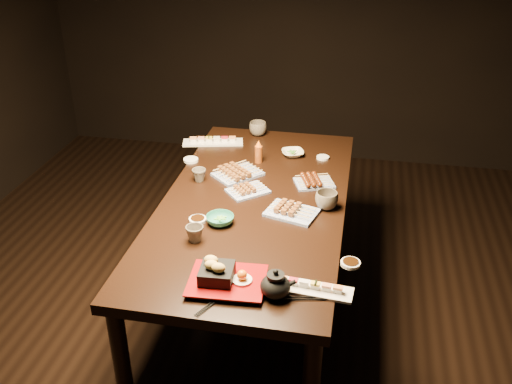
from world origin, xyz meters
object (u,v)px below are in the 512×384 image
at_px(teacup_far_left, 199,175).
at_px(teapot, 275,283).
at_px(yakitori_plate_right, 292,209).
at_px(teacup_far_right, 258,129).
at_px(yakitori_plate_left, 238,170).
at_px(yakitori_plate_center, 248,188).
at_px(dining_table, 254,262).
at_px(teacup_near_left, 195,234).
at_px(sushi_platter_near, 310,286).
at_px(tempura_tray, 227,273).
at_px(edamame_bowl_green, 220,220).
at_px(condiment_bottle, 259,151).
at_px(sushi_platter_far, 213,140).
at_px(edamame_bowl_cream, 293,153).
at_px(teacup_mid_right, 327,200).

height_order(teacup_far_left, teapot, teapot).
xyz_separation_m(yakitori_plate_right, teacup_far_right, (-0.34, 0.92, 0.01)).
bearing_deg(yakitori_plate_left, yakitori_plate_center, -109.92).
distance_m(dining_table, teacup_near_left, 0.61).
relative_size(sushi_platter_near, tempura_tray, 1.12).
xyz_separation_m(edamame_bowl_green, condiment_bottle, (0.05, 0.68, 0.05)).
bearing_deg(condiment_bottle, sushi_platter_far, 147.33).
xyz_separation_m(edamame_bowl_cream, teacup_far_right, (-0.26, 0.26, 0.03)).
relative_size(sushi_platter_far, edamame_bowl_cream, 2.88).
relative_size(sushi_platter_near, teacup_far_right, 3.12).
bearing_deg(teacup_near_left, edamame_bowl_cream, 72.64).
distance_m(dining_table, teacup_far_left, 0.54).
bearing_deg(tempura_tray, teacup_far_right, 92.73).
height_order(sushi_platter_near, yakitori_plate_left, yakitori_plate_left).
bearing_deg(tempura_tray, teacup_far_left, 109.38).
distance_m(sushi_platter_near, yakitori_plate_left, 1.03).
distance_m(teacup_mid_right, teacup_far_right, 0.97).
xyz_separation_m(yakitori_plate_left, teacup_far_right, (0.00, 0.57, 0.01)).
xyz_separation_m(sushi_platter_near, teacup_near_left, (-0.53, 0.25, 0.02)).
bearing_deg(teapot, dining_table, 91.96).
distance_m(sushi_platter_far, edamame_bowl_green, 0.93).
relative_size(dining_table, sushi_platter_near, 5.38).
bearing_deg(condiment_bottle, edamame_bowl_cream, 34.69).
height_order(sushi_platter_near, edamame_bowl_cream, sushi_platter_near).
bearing_deg(yakitori_plate_right, yakitori_plate_center, 161.16).
bearing_deg(yakitori_plate_center, teapot, -112.13).
bearing_deg(teapot, yakitori_plate_right, 76.52).
height_order(teacup_near_left, teapot, teapot).
bearing_deg(yakitori_plate_right, sushi_platter_near, -59.55).
xyz_separation_m(dining_table, teacup_near_left, (-0.18, -0.41, 0.41)).
bearing_deg(teacup_far_right, sushi_platter_far, -143.48).
relative_size(edamame_bowl_cream, teacup_near_left, 1.57).
height_order(dining_table, yakitori_plate_left, yakitori_plate_left).
bearing_deg(sushi_platter_far, edamame_bowl_green, 93.81).
xyz_separation_m(teacup_near_left, condiment_bottle, (0.12, 0.84, 0.03)).
height_order(sushi_platter_far, tempura_tray, tempura_tray).
height_order(yakitori_plate_center, edamame_bowl_cream, yakitori_plate_center).
distance_m(yakitori_plate_center, tempura_tray, 0.76).
bearing_deg(sushi_platter_near, teacup_near_left, 160.06).
bearing_deg(edamame_bowl_cream, dining_table, -101.85).
bearing_deg(yakitori_plate_right, yakitori_plate_left, 150.31).
relative_size(sushi_platter_near, teacup_near_left, 4.20).
height_order(yakitori_plate_right, teacup_mid_right, teacup_mid_right).
xyz_separation_m(yakitori_plate_left, condiment_bottle, (0.08, 0.19, 0.04)).
bearing_deg(teacup_far_right, teacup_near_left, -92.18).
height_order(yakitori_plate_right, teacup_far_left, teacup_far_left).
relative_size(sushi_platter_far, yakitori_plate_center, 1.83).
distance_m(yakitori_plate_left, edamame_bowl_green, 0.50).
relative_size(dining_table, teacup_mid_right, 16.35).
relative_size(sushi_platter_near, teacup_far_left, 4.54).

